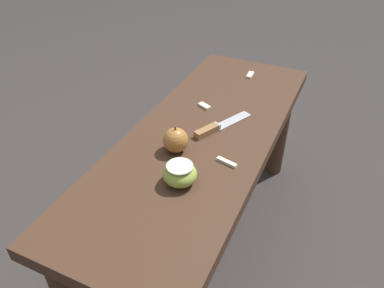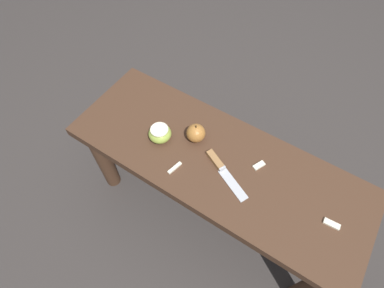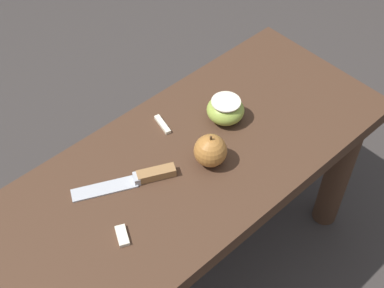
% 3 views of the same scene
% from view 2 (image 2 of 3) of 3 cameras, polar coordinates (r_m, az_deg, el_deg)
% --- Properties ---
extents(ground_plane, '(8.00, 8.00, 0.00)m').
position_cam_2_polar(ground_plane, '(1.51, 3.45, -11.98)').
color(ground_plane, '#383330').
extents(wooden_bench, '(1.12, 0.41, 0.47)m').
position_cam_2_polar(wooden_bench, '(1.17, 4.38, -5.18)').
color(wooden_bench, '#472D1E').
rests_on(wooden_bench, ground_plane).
extents(knife, '(0.21, 0.12, 0.02)m').
position_cam_2_polar(knife, '(1.06, 5.50, -4.46)').
color(knife, '#B7BABF').
rests_on(knife, wooden_bench).
extents(apple_whole, '(0.07, 0.07, 0.08)m').
position_cam_2_polar(apple_whole, '(1.10, 0.75, 2.09)').
color(apple_whole, '#B27233').
rests_on(apple_whole, wooden_bench).
extents(apple_cut, '(0.09, 0.09, 0.05)m').
position_cam_2_polar(apple_cut, '(1.11, -6.13, 2.02)').
color(apple_cut, '#9EB747').
rests_on(apple_cut, wooden_bench).
extents(apple_slice_near_knife, '(0.03, 0.06, 0.01)m').
position_cam_2_polar(apple_slice_near_knife, '(1.06, -3.32, -4.56)').
color(apple_slice_near_knife, silver).
rests_on(apple_slice_near_knife, wooden_bench).
extents(apple_slice_center, '(0.04, 0.05, 0.01)m').
position_cam_2_polar(apple_slice_center, '(1.09, 12.62, -4.01)').
color(apple_slice_center, silver).
rests_on(apple_slice_center, wooden_bench).
extents(apple_slice_near_bowl, '(0.05, 0.02, 0.01)m').
position_cam_2_polar(apple_slice_near_bowl, '(1.07, 25.07, -13.63)').
color(apple_slice_near_bowl, silver).
rests_on(apple_slice_near_bowl, wooden_bench).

